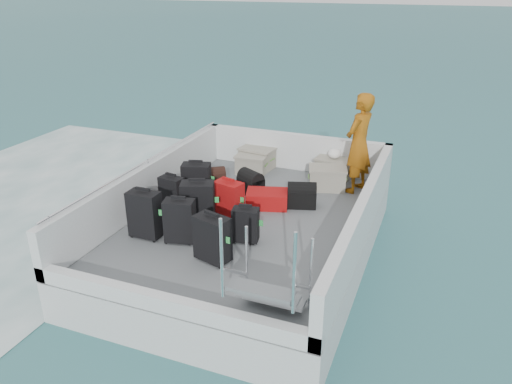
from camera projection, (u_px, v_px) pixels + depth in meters
ground at (248, 255)px, 7.92m from camera, size 160.00×160.00×0.00m
wake_foam at (16, 208)px, 9.53m from camera, size 10.00×10.00×0.00m
ferry_hull at (248, 239)px, 7.80m from camera, size 3.60×5.00×0.60m
deck at (248, 221)px, 7.68m from camera, size 3.30×4.70×0.02m
deck_fittings at (262, 211)px, 7.13m from camera, size 3.60×5.00×0.90m
suitcase_0 at (145, 215)px, 7.05m from camera, size 0.45×0.26×0.70m
suitcase_1 at (172, 194)px, 7.90m from camera, size 0.40×0.27×0.57m
suitcase_2 at (197, 183)px, 8.20m from camera, size 0.52×0.40×0.66m
suitcase_3 at (180, 222)px, 6.93m from camera, size 0.46×0.34×0.64m
suitcase_4 at (198, 205)px, 7.35m from camera, size 0.55×0.44×0.71m
suitcase_5 at (229, 200)px, 7.65m from camera, size 0.48×0.35×0.59m
suitcase_6 at (212, 239)px, 6.47m from camera, size 0.52×0.39×0.63m
suitcase_7 at (246, 226)px, 6.96m from camera, size 0.40×0.27×0.51m
suitcase_8 at (267, 199)px, 8.10m from camera, size 0.76×0.60×0.26m
duffel_0 at (210, 182)px, 8.70m from camera, size 0.59×0.55×0.32m
duffel_1 at (251, 184)px, 8.58m from camera, size 0.51×0.47×0.32m
duffel_2 at (302, 197)px, 8.09m from camera, size 0.53×0.42×0.32m
crate_0 at (257, 159)px, 9.71m from camera, size 0.67×0.51×0.37m
crate_1 at (252, 165)px, 9.45m from camera, size 0.57×0.42×0.33m
crate_2 at (333, 169)px, 9.21m from camera, size 0.65×0.48×0.36m
crate_3 at (327, 179)px, 8.75m from camera, size 0.71×0.58×0.37m
yellow_bag at (331, 172)px, 9.25m from camera, size 0.28×0.26×0.22m
white_bag at (334, 155)px, 9.10m from camera, size 0.24×0.24×0.18m
passenger at (359, 143)px, 8.41m from camera, size 0.60×0.74×1.72m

